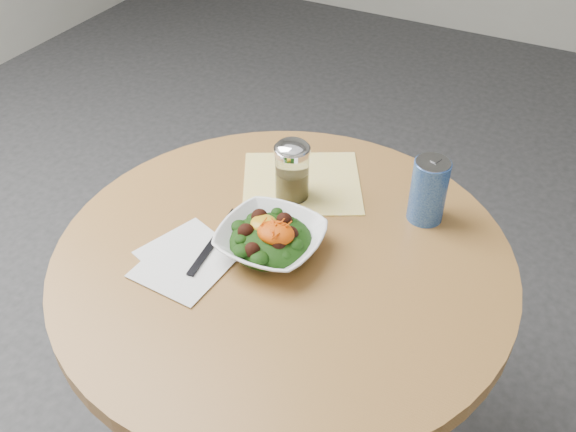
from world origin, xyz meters
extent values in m
cylinder|color=black|center=(0.00, 0.00, 0.35)|extent=(0.10, 0.10, 0.71)
cylinder|color=#A5703B|center=(0.00, 0.00, 0.73)|extent=(0.90, 0.90, 0.04)
cube|color=gold|center=(-0.07, 0.22, 0.75)|extent=(0.34, 0.33, 0.00)
cube|color=silver|center=(-0.16, -0.09, 0.75)|extent=(0.20, 0.20, 0.00)
cube|color=silver|center=(-0.15, -0.12, 0.75)|extent=(0.16, 0.16, 0.00)
imported|color=white|center=(-0.03, 0.00, 0.77)|extent=(0.20, 0.20, 0.05)
ellipsoid|color=black|center=(-0.03, 0.00, 0.77)|extent=(0.16, 0.16, 0.06)
ellipsoid|color=#C99014|center=(-0.05, 0.01, 0.80)|extent=(0.05, 0.05, 0.02)
ellipsoid|color=#D64F04|center=(-0.01, -0.01, 0.80)|extent=(0.07, 0.06, 0.03)
cube|color=black|center=(-0.13, -0.08, 0.76)|extent=(0.03, 0.13, 0.00)
cube|color=black|center=(-0.14, 0.03, 0.76)|extent=(0.03, 0.07, 0.00)
cylinder|color=silver|center=(-0.07, 0.17, 0.81)|extent=(0.07, 0.07, 0.11)
cylinder|color=#9D8949|center=(-0.07, 0.17, 0.78)|extent=(0.06, 0.06, 0.06)
cylinder|color=white|center=(-0.07, 0.17, 0.87)|extent=(0.08, 0.08, 0.01)
ellipsoid|color=white|center=(-0.07, 0.17, 0.87)|extent=(0.07, 0.07, 0.03)
cylinder|color=navy|center=(0.21, 0.23, 0.82)|extent=(0.07, 0.07, 0.14)
cylinder|color=#B0B0B7|center=(0.21, 0.23, 0.89)|extent=(0.07, 0.07, 0.00)
cube|color=#B0B0B7|center=(0.21, 0.24, 0.89)|extent=(0.02, 0.03, 0.00)
camera|label=1|loc=(0.44, -0.81, 1.60)|focal=40.00mm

